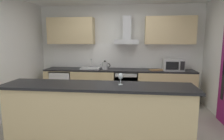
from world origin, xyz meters
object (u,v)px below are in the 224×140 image
(oven, at_px, (126,86))
(refrigerator, at_px, (63,86))
(chopping_board, at_px, (156,70))
(sink, at_px, (91,68))
(microwave, at_px, (173,65))
(kettle, at_px, (105,65))
(range_hood, at_px, (127,35))
(wine_glass, at_px, (121,77))

(oven, relative_size, refrigerator, 0.94)
(chopping_board, bearing_deg, sink, 178.84)
(refrigerator, bearing_deg, oven, 0.09)
(microwave, bearing_deg, kettle, -179.81)
(range_hood, bearing_deg, refrigerator, -175.63)
(oven, height_order, microwave, microwave)
(kettle, bearing_deg, range_hood, 16.20)
(wine_glass, bearing_deg, chopping_board, 69.54)
(range_hood, distance_m, chopping_board, 1.18)
(range_hood, bearing_deg, kettle, -163.80)
(sink, distance_m, kettle, 0.40)
(range_hood, height_order, chopping_board, range_hood)
(sink, height_order, kettle, sink)
(oven, relative_size, wine_glass, 4.50)
(microwave, bearing_deg, refrigerator, 179.51)
(microwave, relative_size, sink, 1.00)
(kettle, distance_m, range_hood, 0.98)
(refrigerator, bearing_deg, microwave, -0.49)
(microwave, bearing_deg, oven, 178.65)
(sink, bearing_deg, range_hood, 7.10)
(kettle, height_order, wine_glass, wine_glass)
(refrigerator, bearing_deg, kettle, -1.52)
(microwave, xyz_separation_m, range_hood, (-1.18, 0.16, 0.74))
(kettle, xyz_separation_m, range_hood, (0.56, 0.16, 0.78))
(sink, bearing_deg, microwave, -1.04)
(microwave, bearing_deg, range_hood, 172.41)
(range_hood, xyz_separation_m, wine_glass, (-0.01, -2.23, -0.67))
(oven, xyz_separation_m, microwave, (1.18, -0.03, 0.59))
(kettle, bearing_deg, wine_glass, -74.97)
(oven, bearing_deg, chopping_board, -1.77)
(range_hood, bearing_deg, oven, -90.00)
(refrigerator, height_order, wine_glass, wine_glass)
(microwave, height_order, kettle, microwave)
(oven, relative_size, kettle, 2.77)
(sink, distance_m, wine_glass, 2.32)
(microwave, xyz_separation_m, kettle, (-1.74, -0.01, -0.04))
(refrigerator, relative_size, microwave, 1.70)
(kettle, relative_size, range_hood, 0.40)
(kettle, distance_m, wine_glass, 2.14)
(sink, xyz_separation_m, wine_glass, (0.94, -2.11, 0.19))
(range_hood, bearing_deg, wine_glass, -90.17)
(sink, bearing_deg, oven, -0.66)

